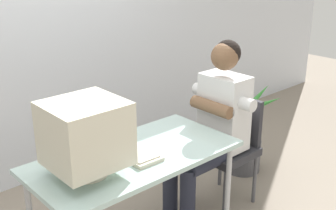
{
  "coord_description": "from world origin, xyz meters",
  "views": [
    {
      "loc": [
        -1.4,
        -1.85,
        1.89
      ],
      "look_at": [
        0.27,
        0.0,
        0.98
      ],
      "focal_mm": 45.6,
      "sensor_mm": 36.0,
      "label": 1
    }
  ],
  "objects": [
    {
      "name": "person_seated",
      "position": [
        0.74,
        0.04,
        0.7
      ],
      "size": [
        0.74,
        0.54,
        1.3
      ],
      "color": "silver",
      "rests_on": "ground_plane"
    },
    {
      "name": "crt_monitor",
      "position": [
        -0.34,
        -0.03,
        0.97
      ],
      "size": [
        0.41,
        0.38,
        0.42
      ],
      "color": "beige",
      "rests_on": "desk"
    },
    {
      "name": "wall_back",
      "position": [
        0.3,
        1.4,
        1.5
      ],
      "size": [
        8.0,
        0.1,
        3.0
      ],
      "primitive_type": "cube",
      "color": "silver",
      "rests_on": "ground_plane"
    },
    {
      "name": "desk",
      "position": [
        0.0,
        0.0,
        0.67
      ],
      "size": [
        1.28,
        0.64,
        0.73
      ],
      "color": "#B7B7BC",
      "rests_on": "ground_plane"
    },
    {
      "name": "keyboard",
      "position": [
        -0.01,
        0.02,
        0.74
      ],
      "size": [
        0.19,
        0.42,
        0.03
      ],
      "color": "beige",
      "rests_on": "desk"
    },
    {
      "name": "office_chair",
      "position": [
        0.94,
        0.04,
        0.49
      ],
      "size": [
        0.41,
        0.41,
        0.84
      ],
      "color": "#4C4C51",
      "rests_on": "ground_plane"
    },
    {
      "name": "potted_plant",
      "position": [
        1.42,
        0.26,
        0.3
      ],
      "size": [
        0.54,
        0.56,
        0.84
      ],
      "color": "#4C4C51",
      "rests_on": "ground_plane"
    }
  ]
}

